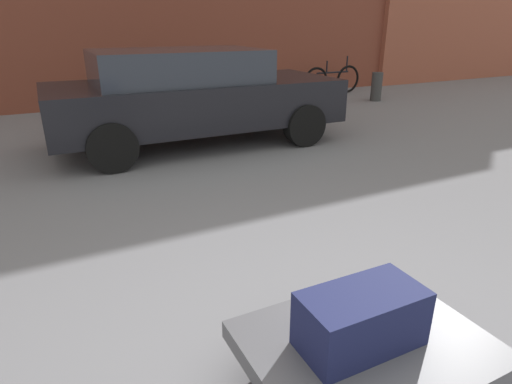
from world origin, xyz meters
TOP-DOWN VIEW (x-y plane):
  - luggage_cart at (0.00, 0.00)m, footprint 1.16×0.90m
  - duffel_bag_navy_center at (-0.05, -0.00)m, footprint 0.59×0.31m
  - parked_car at (0.85, 5.04)m, footprint 4.32×1.96m
  - bicycle_leaning at (5.77, 8.17)m, footprint 1.76×0.09m
  - bollard_kerb_near at (2.94, 6.84)m, footprint 0.26×0.26m
  - bollard_kerb_mid at (4.44, 6.84)m, footprint 0.26×0.26m
  - bollard_kerb_far at (6.10, 6.84)m, footprint 0.26×0.26m

SIDE VIEW (x-z plane):
  - luggage_cart at x=0.00m, z-range 0.10..0.44m
  - bollard_kerb_near at x=2.94m, z-range 0.00..0.67m
  - bollard_kerb_mid at x=4.44m, z-range 0.00..0.67m
  - bollard_kerb_far at x=6.10m, z-range 0.00..0.67m
  - bicycle_leaning at x=5.77m, z-range -0.11..0.85m
  - duffel_bag_navy_center at x=-0.05m, z-range 0.34..0.63m
  - parked_car at x=0.85m, z-range 0.05..1.47m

